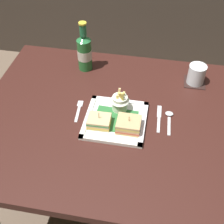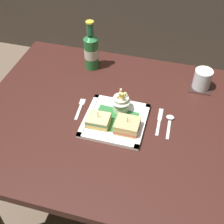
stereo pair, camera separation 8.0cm
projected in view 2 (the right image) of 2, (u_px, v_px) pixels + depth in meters
The scene contains 12 objects.
ground_plane at pixel (110, 203), 1.84m from camera, with size 6.00×6.00×0.00m, color brown.
dining_table at pixel (109, 138), 1.42m from camera, with size 1.15×0.94×0.75m.
square_plate at pixel (115, 121), 1.29m from camera, with size 0.26×0.26×0.02m.
sandwich_half_left at pixel (98, 120), 1.26m from camera, with size 0.10×0.08×0.07m.
sandwich_half_right at pixel (127, 126), 1.23m from camera, with size 0.10×0.09×0.07m.
fries_cup at pixel (121, 101), 1.29m from camera, with size 0.08×0.08×0.11m.
beer_bottle at pixel (91, 50), 1.50m from camera, with size 0.07×0.07×0.25m.
drink_coaster at pixel (200, 87), 1.45m from camera, with size 0.10×0.10×0.00m, color black.
water_glass at pixel (202, 80), 1.42m from camera, with size 0.08×0.08×0.09m.
fork at pixel (80, 108), 1.35m from camera, with size 0.03×0.13×0.00m.
knife at pixel (159, 120), 1.29m from camera, with size 0.02×0.16×0.00m.
spoon at pixel (170, 121), 1.29m from camera, with size 0.04×0.14×0.01m.
Camera 2 is at (0.26, -0.89, 1.69)m, focal length 48.74 mm.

